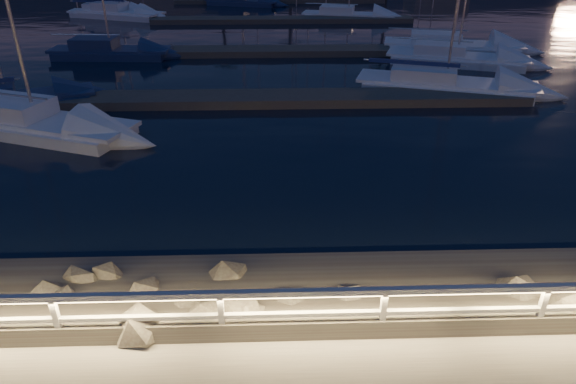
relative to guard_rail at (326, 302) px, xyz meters
name	(u,v)px	position (x,y,z in m)	size (l,w,h in m)	color
ground	(328,334)	(0.07, 0.00, -0.77)	(400.00, 400.00, 0.00)	#A8A397
harbor_water	(284,43)	(0.07, 31.22, -1.74)	(400.00, 440.00, 0.60)	black
guard_rail	(326,302)	(0.00, 0.00, 0.00)	(44.11, 0.12, 1.06)	white
riprap	(409,284)	(2.07, 1.81, -1.06)	(35.83, 2.65, 1.28)	#686559
floating_docks	(284,32)	(0.07, 32.50, -1.17)	(22.00, 36.00, 0.40)	#635A52
sailboat_b	(31,121)	(-10.62, 12.54, -0.91)	(8.63, 5.15, 14.26)	white
sailboat_c	(453,57)	(9.94, 23.18, -0.94)	(8.41, 4.89, 13.80)	white
sailboat_d	(441,83)	(7.54, 17.64, -0.95)	(8.98, 5.05, 14.66)	white
sailboat_e	(107,51)	(-11.14, 25.41, -0.93)	(7.47, 2.65, 12.57)	navy
sailboat_f	(2,100)	(-13.10, 15.47, -0.95)	(7.62, 4.78, 12.64)	navy
sailboat_h	(449,44)	(10.75, 26.59, -0.94)	(9.10, 4.52, 14.83)	white
sailboat_i	(119,13)	(-14.35, 40.60, -0.90)	(8.20, 5.01, 13.63)	white
sailboat_j	(108,11)	(-15.57, 41.72, -0.95)	(7.35, 2.59, 12.31)	white
sailboat_k	(240,1)	(-3.99, 48.34, -0.97)	(7.76, 4.34, 12.71)	navy
sailboat_l	(346,14)	(5.68, 39.40, -0.97)	(8.27, 4.16, 13.48)	white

